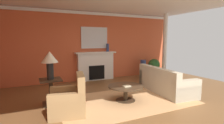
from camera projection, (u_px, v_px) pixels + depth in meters
name	position (u px, v px, depth m)	size (l,w,h in m)	color
ground_plane	(125.00, 100.00, 5.16)	(9.78, 9.78, 0.00)	brown
wall_fireplace	(91.00, 46.00, 7.73)	(8.12, 0.12, 2.95)	#C65633
crown_moulding	(91.00, 13.00, 7.49)	(8.12, 0.08, 0.12)	white
area_rug	(125.00, 101.00, 5.09)	(3.77, 2.27, 0.01)	tan
fireplace	(96.00, 67.00, 7.71)	(1.80, 0.35, 1.24)	white
mantel_mirror	(94.00, 38.00, 7.66)	(1.19, 0.04, 0.91)	silver
sofa	(165.00, 83.00, 5.92)	(1.11, 2.18, 0.85)	#BCB299
armchair_near_window	(69.00, 101.00, 4.15)	(0.94, 0.94, 0.95)	#9E7A4C
coffee_table	(126.00, 90.00, 5.05)	(1.00, 1.00, 0.45)	#3D2D1E
side_table	(51.00, 90.00, 4.78)	(0.56, 0.56, 0.70)	#3D2D1E
table_lamp	(50.00, 60.00, 4.67)	(0.44, 0.44, 0.75)	black
vase_mantel_right	(108.00, 48.00, 7.80)	(0.12, 0.12, 0.35)	navy
vase_tall_corner	(143.00, 68.00, 8.43)	(0.26, 0.26, 0.80)	navy
book_red_cover	(127.00, 86.00, 4.92)	(0.21, 0.15, 0.03)	tan
potted_plant	(154.00, 66.00, 8.62)	(0.56, 0.56, 0.83)	#BCB29E
column_white	(165.00, 46.00, 8.33)	(0.20, 0.20, 2.95)	white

